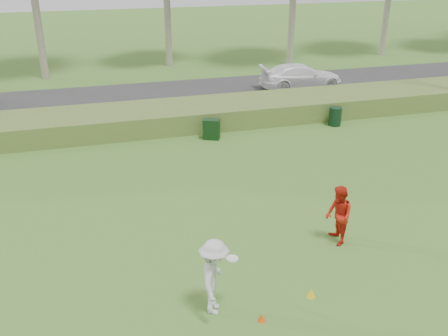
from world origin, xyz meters
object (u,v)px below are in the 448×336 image
object	(u,v)px
player_red	(339,216)
utility_cabinet	(211,129)
trash_bin	(335,116)
player_white	(214,277)
cone_orange	(262,317)
cone_yellow	(311,293)
car_right	(301,76)

from	to	relation	value
player_red	utility_cabinet	distance (m)	8.85
trash_bin	utility_cabinet	bearing A→B (deg)	-178.55
player_white	trash_bin	size ratio (longest dim) A/B	2.12
player_red	cone_orange	size ratio (longest dim) A/B	8.76
player_red	trash_bin	world-z (taller)	player_red
player_white	trash_bin	distance (m)	13.68
cone_yellow	car_right	world-z (taller)	car_right
player_white	cone_orange	bearing A→B (deg)	-103.69
player_white	cone_yellow	world-z (taller)	player_white
car_right	trash_bin	bearing A→B (deg)	173.28
utility_cabinet	player_red	bearing A→B (deg)	-57.11
cone_orange	player_white	bearing A→B (deg)	145.23
player_white	cone_yellow	distance (m)	2.40
cone_yellow	utility_cabinet	world-z (taller)	utility_cabinet
utility_cabinet	cone_yellow	bearing A→B (deg)	-67.42
player_white	player_red	world-z (taller)	player_white
utility_cabinet	trash_bin	distance (m)	5.81
cone_yellow	utility_cabinet	distance (m)	10.73
utility_cabinet	cone_orange	bearing A→B (deg)	-74.31
cone_orange	car_right	size ratio (longest dim) A/B	0.04
utility_cabinet	car_right	xyz separation A→B (m)	(6.89, 6.37, 0.31)
cone_yellow	car_right	size ratio (longest dim) A/B	0.05
cone_yellow	trash_bin	bearing A→B (deg)	60.14
trash_bin	car_right	bearing A→B (deg)	80.12
player_red	trash_bin	bearing A→B (deg)	158.99
player_red	utility_cabinet	xyz separation A→B (m)	(-1.23, 8.76, -0.40)
trash_bin	car_right	xyz separation A→B (m)	(1.08, 6.22, 0.32)
utility_cabinet	trash_bin	xyz separation A→B (m)	(5.81, 0.15, -0.01)
player_red	player_white	bearing A→B (deg)	-59.23
player_white	car_right	distance (m)	19.45
cone_orange	utility_cabinet	xyz separation A→B (m)	(1.81, 11.17, 0.33)
player_red	car_right	world-z (taller)	player_red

